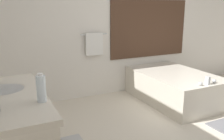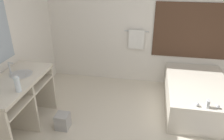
{
  "view_description": "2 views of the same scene",
  "coord_description": "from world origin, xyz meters",
  "views": [
    {
      "loc": [
        -1.94,
        -1.94,
        1.62
      ],
      "look_at": [
        -0.56,
        0.9,
        0.82
      ],
      "focal_mm": 40.0,
      "sensor_mm": 36.0,
      "label": 1
    },
    {
      "loc": [
        0.0,
        -2.22,
        2.38
      ],
      "look_at": [
        -0.59,
        0.99,
        0.8
      ],
      "focal_mm": 35.0,
      "sensor_mm": 36.0,
      "label": 2
    }
  ],
  "objects": [
    {
      "name": "bathtub",
      "position": [
        0.89,
        1.36,
        0.27
      ],
      "size": [
        1.05,
        1.66,
        0.62
      ],
      "color": "silver",
      "rests_on": "ground_plane"
    },
    {
      "name": "wall_back_with_blinds",
      "position": [
        0.03,
        2.23,
        1.34
      ],
      "size": [
        7.4,
        0.13,
        2.7
      ],
      "color": "white",
      "rests_on": "ground_plane"
    },
    {
      "name": "vanity_counter",
      "position": [
        -1.88,
        0.23,
        0.65
      ],
      "size": [
        0.62,
        1.3,
        0.9
      ],
      "color": "beige",
      "rests_on": "ground_plane"
    },
    {
      "name": "water_bottle_1",
      "position": [
        -1.63,
        -0.05,
        1.01
      ],
      "size": [
        0.07,
        0.07,
        0.23
      ],
      "color": "white",
      "rests_on": "vanity_counter"
    }
  ]
}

